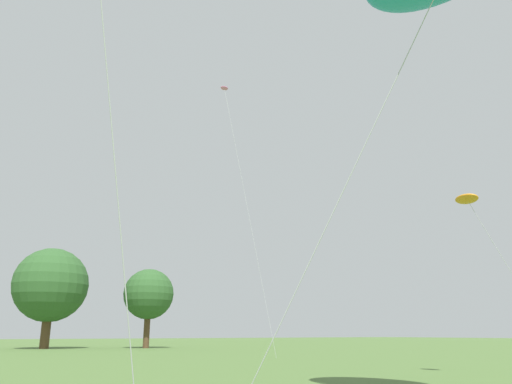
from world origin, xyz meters
The scene contains 4 objects.
small_kite_stunt_black centered at (10.83, 31.56, 18.92)m, with size 2.31×4.24×20.23m.
small_kite_triangle_green centered at (10.87, 11.87, 6.58)m, with size 2.79×2.42×6.85m.
tree_broad_distant centered at (3.93, 56.20, 6.33)m, with size 7.56×7.56×10.14m.
tree_shrub_far centered at (13.43, 53.00, 5.55)m, with size 5.34×5.34×8.26m.
Camera 1 is at (-6.44, 0.14, 1.53)m, focal length 35.37 mm.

